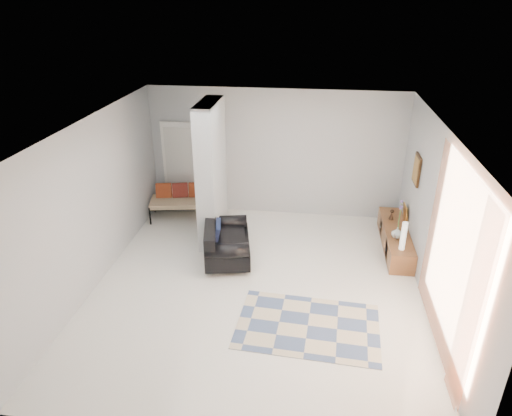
# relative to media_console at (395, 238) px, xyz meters

# --- Properties ---
(floor) EXTENTS (6.00, 6.00, 0.00)m
(floor) POSITION_rel_media_console_xyz_m (-2.52, -1.70, -0.20)
(floor) COLOR white
(floor) RESTS_ON ground
(ceiling) EXTENTS (6.00, 6.00, 0.00)m
(ceiling) POSITION_rel_media_console_xyz_m (-2.52, -1.70, 2.60)
(ceiling) COLOR white
(ceiling) RESTS_ON wall_back
(wall_back) EXTENTS (6.00, 0.00, 6.00)m
(wall_back) POSITION_rel_media_console_xyz_m (-2.52, 1.30, 1.20)
(wall_back) COLOR #BABCBE
(wall_back) RESTS_ON ground
(wall_front) EXTENTS (6.00, 0.00, 6.00)m
(wall_front) POSITION_rel_media_console_xyz_m (-2.52, -4.70, 1.20)
(wall_front) COLOR #BABCBE
(wall_front) RESTS_ON ground
(wall_left) EXTENTS (0.00, 6.00, 6.00)m
(wall_left) POSITION_rel_media_console_xyz_m (-5.27, -1.70, 1.20)
(wall_left) COLOR #BABCBE
(wall_left) RESTS_ON ground
(wall_right) EXTENTS (0.00, 6.00, 6.00)m
(wall_right) POSITION_rel_media_console_xyz_m (0.23, -1.70, 1.20)
(wall_right) COLOR #BABCBE
(wall_right) RESTS_ON ground
(partition_column) EXTENTS (0.35, 1.20, 2.80)m
(partition_column) POSITION_rel_media_console_xyz_m (-3.62, -0.10, 1.20)
(partition_column) COLOR #A3A8AA
(partition_column) RESTS_ON floor
(hallway_door) EXTENTS (0.85, 0.06, 2.04)m
(hallway_door) POSITION_rel_media_console_xyz_m (-4.62, 1.26, 0.82)
(hallway_door) COLOR white
(hallway_door) RESTS_ON floor
(curtain) EXTENTS (0.00, 2.55, 2.55)m
(curtain) POSITION_rel_media_console_xyz_m (0.15, -2.85, 1.25)
(curtain) COLOR #FF7D43
(curtain) RESTS_ON wall_right
(wall_art) EXTENTS (0.04, 0.45, 0.55)m
(wall_art) POSITION_rel_media_console_xyz_m (0.20, -0.00, 1.45)
(wall_art) COLOR #341E0E
(wall_art) RESTS_ON wall_right
(media_console) EXTENTS (0.45, 2.04, 0.80)m
(media_console) POSITION_rel_media_console_xyz_m (0.00, 0.00, 0.00)
(media_console) COLOR brown
(media_console) RESTS_ON floor
(loveseat) EXTENTS (1.05, 1.51, 0.76)m
(loveseat) POSITION_rel_media_console_xyz_m (-3.25, -0.85, 0.16)
(loveseat) COLOR silver
(loveseat) RESTS_ON floor
(daybed) EXTENTS (1.66, 0.93, 0.77)m
(daybed) POSITION_rel_media_console_xyz_m (-4.45, 0.77, 0.22)
(daybed) COLOR black
(daybed) RESTS_ON floor
(area_rug) EXTENTS (2.21, 1.54, 0.01)m
(area_rug) POSITION_rel_media_console_xyz_m (-1.62, -2.60, -0.20)
(area_rug) COLOR beige
(area_rug) RESTS_ON floor
(cylinder_lamp) EXTENTS (0.10, 0.10, 0.53)m
(cylinder_lamp) POSITION_rel_media_console_xyz_m (-0.02, -0.76, 0.46)
(cylinder_lamp) COLOR white
(cylinder_lamp) RESTS_ON media_console
(bronze_figurine) EXTENTS (0.11, 0.11, 0.21)m
(bronze_figurine) POSITION_rel_media_console_xyz_m (-0.05, 0.43, 0.30)
(bronze_figurine) COLOR black
(bronze_figurine) RESTS_ON media_console
(vase) EXTENTS (0.21, 0.21, 0.22)m
(vase) POSITION_rel_media_console_xyz_m (-0.05, -0.34, 0.30)
(vase) COLOR silver
(vase) RESTS_ON media_console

